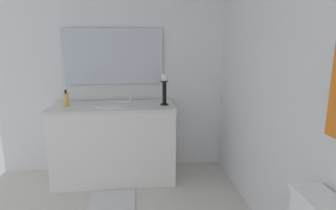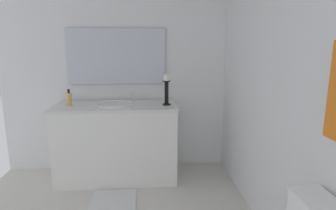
# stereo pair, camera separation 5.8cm
# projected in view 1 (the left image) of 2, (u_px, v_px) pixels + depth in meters

# --- Properties ---
(wall_back) EXTENTS (2.92, 0.04, 2.45)m
(wall_back) POSITION_uv_depth(u_px,v_px,m) (284.00, 85.00, 1.96)
(wall_back) COLOR white
(wall_back) RESTS_ON ground
(wall_left) EXTENTS (0.04, 2.68, 2.45)m
(wall_left) POSITION_uv_depth(u_px,v_px,m) (113.00, 70.00, 3.25)
(wall_left) COLOR white
(wall_left) RESTS_ON ground
(vanity_cabinet) EXTENTS (0.58, 1.35, 0.86)m
(vanity_cabinet) POSITION_uv_depth(u_px,v_px,m) (115.00, 142.00, 3.10)
(vanity_cabinet) COLOR white
(vanity_cabinet) RESTS_ON ground
(sink_basin) EXTENTS (0.40, 0.40, 0.24)m
(sink_basin) POSITION_uv_depth(u_px,v_px,m) (114.00, 108.00, 3.02)
(sink_basin) COLOR white
(sink_basin) RESTS_ON vanity_cabinet
(mirror) EXTENTS (0.02, 1.13, 0.63)m
(mirror) POSITION_uv_depth(u_px,v_px,m) (114.00, 56.00, 3.17)
(mirror) COLOR silver
(candle_holder_tall) EXTENTS (0.09, 0.09, 0.34)m
(candle_holder_tall) POSITION_uv_depth(u_px,v_px,m) (164.00, 89.00, 2.98)
(candle_holder_tall) COLOR black
(candle_holder_tall) RESTS_ON vanity_cabinet
(soap_bottle) EXTENTS (0.06, 0.06, 0.18)m
(soap_bottle) POSITION_uv_depth(u_px,v_px,m) (66.00, 99.00, 2.93)
(soap_bottle) COLOR #E5B259
(soap_bottle) RESTS_ON vanity_cabinet
(bath_mat) EXTENTS (0.60, 0.44, 0.02)m
(bath_mat) POSITION_uv_depth(u_px,v_px,m) (111.00, 208.00, 2.58)
(bath_mat) COLOR silver
(bath_mat) RESTS_ON ground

